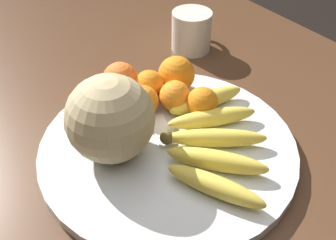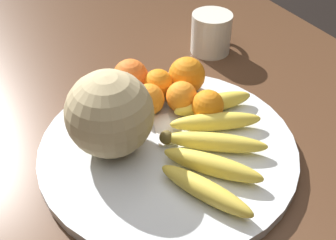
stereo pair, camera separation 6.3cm
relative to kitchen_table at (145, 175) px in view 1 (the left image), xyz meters
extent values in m
cube|color=#4C301E|center=(0.00, 0.00, 0.06)|extent=(1.60, 1.17, 0.04)
cube|color=#4C301E|center=(0.72, -0.50, -0.32)|extent=(0.07, 0.07, 0.73)
cylinder|color=silver|center=(-0.04, -0.03, 0.09)|extent=(0.43, 0.43, 0.02)
torus|color=#1E4C56|center=(-0.04, -0.03, 0.10)|extent=(0.43, 0.43, 0.01)
sphere|color=tan|center=(-0.01, 0.06, 0.17)|extent=(0.14, 0.14, 0.14)
sphere|color=brown|center=(-0.04, -0.02, 0.12)|extent=(0.02, 0.02, 0.02)
ellipsoid|color=gold|center=(-0.17, -0.02, 0.12)|extent=(0.15, 0.10, 0.03)
ellipsoid|color=gold|center=(-0.13, -0.05, 0.12)|extent=(0.14, 0.13, 0.03)
ellipsoid|color=gold|center=(-0.09, -0.09, 0.12)|extent=(0.12, 0.16, 0.03)
ellipsoid|color=gold|center=(-0.05, -0.12, 0.12)|extent=(0.09, 0.16, 0.03)
ellipsoid|color=gold|center=(0.00, -0.14, 0.12)|extent=(0.05, 0.16, 0.03)
sphere|color=orange|center=(0.08, -0.13, 0.14)|extent=(0.07, 0.07, 0.07)
sphere|color=orange|center=(0.03, -0.09, 0.13)|extent=(0.06, 0.06, 0.06)
sphere|color=orange|center=(0.05, -0.03, 0.13)|extent=(0.06, 0.06, 0.06)
sphere|color=orange|center=(0.09, -0.07, 0.13)|extent=(0.06, 0.06, 0.06)
sphere|color=orange|center=(0.09, 0.02, 0.13)|extent=(0.06, 0.06, 0.06)
sphere|color=orange|center=(-0.01, -0.12, 0.13)|extent=(0.06, 0.06, 0.06)
sphere|color=orange|center=(0.13, -0.03, 0.14)|extent=(0.07, 0.07, 0.07)
cube|color=white|center=(-0.01, -0.03, 0.10)|extent=(0.09, 0.05, 0.00)
cylinder|color=beige|center=(0.22, -0.27, 0.13)|extent=(0.09, 0.09, 0.09)
torus|color=beige|center=(0.25, -0.31, 0.13)|extent=(0.05, 0.06, 0.06)
camera|label=1|loc=(-0.44, 0.25, 0.56)|focal=42.00mm
camera|label=2|loc=(-0.47, 0.20, 0.56)|focal=42.00mm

